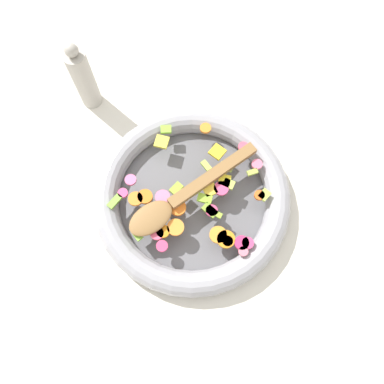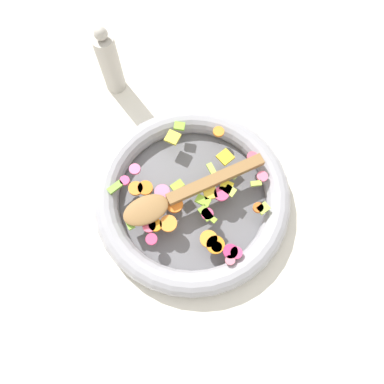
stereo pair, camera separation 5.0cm
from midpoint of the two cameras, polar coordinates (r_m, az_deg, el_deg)
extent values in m
plane|color=silver|center=(0.78, -1.84, -1.46)|extent=(4.00, 4.00, 0.00)
cylinder|color=slate|center=(0.77, -1.85, -1.31)|extent=(0.35, 0.35, 0.01)
torus|color=#9E9EA5|center=(0.75, -1.89, -0.84)|extent=(0.40, 0.40, 0.05)
cylinder|color=orange|center=(0.70, 1.96, -6.73)|extent=(0.04, 0.04, 0.01)
cylinder|color=orange|center=(0.73, -9.10, -0.87)|extent=(0.04, 0.04, 0.01)
cylinder|color=orange|center=(0.71, -6.48, -6.18)|extent=(0.03, 0.03, 0.01)
cylinder|color=orange|center=(0.70, 3.40, -7.70)|extent=(0.02, 0.02, 0.01)
cylinder|color=orange|center=(0.73, -10.53, -1.22)|extent=(0.04, 0.04, 0.01)
cylinder|color=orange|center=(0.79, 0.27, 9.53)|extent=(0.03, 0.03, 0.01)
cylinder|color=orange|center=(0.73, 8.33, -0.67)|extent=(0.03, 0.03, 0.01)
cylinder|color=orange|center=(0.70, 3.16, -7.40)|extent=(0.05, 0.05, 0.01)
cylinder|color=orange|center=(0.72, -4.21, -2.56)|extent=(0.05, 0.05, 0.01)
cylinder|color=orange|center=(0.71, -4.55, -5.58)|extent=(0.04, 0.04, 0.01)
cube|color=#AACB4F|center=(0.75, 0.25, 3.87)|extent=(0.03, 0.02, 0.01)
cube|color=#85C140|center=(0.71, -10.47, -6.49)|extent=(0.03, 0.03, 0.01)
cube|color=#81B640|center=(0.74, -13.59, -1.57)|extent=(0.03, 0.03, 0.01)
cube|color=#A5BC49|center=(0.75, 7.32, 2.84)|extent=(0.02, 0.02, 0.01)
cube|color=#93B237|center=(0.73, -4.43, 0.07)|extent=(0.03, 0.03, 0.01)
cube|color=#94BB38|center=(0.71, 1.45, -3.39)|extent=(0.03, 0.02, 0.01)
cube|color=#BAD552|center=(0.73, 3.68, 1.04)|extent=(0.03, 0.02, 0.01)
cube|color=#B1CC63|center=(0.75, 3.37, 3.67)|extent=(0.03, 0.02, 0.01)
cube|color=#8DBE33|center=(0.72, -0.02, -1.18)|extent=(0.03, 0.02, 0.01)
cube|color=#87C338|center=(0.79, -5.82, 9.31)|extent=(0.03, 0.02, 0.01)
cube|color=#B4CF4F|center=(0.73, 9.07, -0.63)|extent=(0.03, 0.03, 0.01)
cube|color=#85AA33|center=(0.71, 0.74, -3.00)|extent=(0.03, 0.03, 0.01)
cylinder|color=pink|center=(0.73, -6.46, -0.98)|extent=(0.03, 0.03, 0.01)
cylinder|color=#CD2F66|center=(0.70, 5.56, -7.92)|extent=(0.04, 0.04, 0.01)
cylinder|color=#E04178|center=(0.70, 6.47, -7.94)|extent=(0.03, 0.03, 0.01)
cylinder|color=pink|center=(0.75, -11.30, 1.37)|extent=(0.03, 0.03, 0.01)
cylinder|color=#E65375|center=(0.71, -7.38, -6.46)|extent=(0.04, 0.04, 0.01)
cylinder|color=#DE7186|center=(0.70, 5.78, -9.19)|extent=(0.03, 0.03, 0.01)
cylinder|color=#DF4880|center=(0.74, -12.39, -0.34)|extent=(0.03, 0.03, 0.01)
cylinder|color=#E64A7B|center=(0.73, 2.52, 0.36)|extent=(0.03, 0.03, 0.01)
cylinder|color=#E1526F|center=(0.77, 6.00, 6.67)|extent=(0.03, 0.03, 0.01)
cylinder|color=#DA3E6B|center=(0.70, -6.64, -8.38)|extent=(0.03, 0.03, 0.01)
cylinder|color=pink|center=(0.76, 8.02, 4.03)|extent=(0.03, 0.03, 0.01)
cylinder|color=#D5416D|center=(0.71, 1.01, -3.05)|extent=(0.02, 0.02, 0.01)
cube|color=yellow|center=(0.73, 0.79, 0.18)|extent=(0.03, 0.03, 0.01)
cube|color=yellow|center=(0.78, -6.49, 7.44)|extent=(0.03, 0.03, 0.01)
cube|color=yellow|center=(0.76, 2.01, 5.97)|extent=(0.04, 0.04, 0.01)
cube|color=yellow|center=(0.74, 3.04, 1.59)|extent=(0.02, 0.02, 0.01)
cube|color=olive|center=(0.73, 1.27, 2.41)|extent=(0.15, 0.17, 0.01)
ellipsoid|color=olive|center=(0.71, -8.33, -4.16)|extent=(0.10, 0.10, 0.01)
cylinder|color=#B2ADA3|center=(0.86, -17.80, 15.85)|extent=(0.05, 0.05, 0.15)
sphere|color=#B2ADA3|center=(0.80, -19.74, 19.54)|extent=(0.03, 0.03, 0.03)
camera|label=1|loc=(0.03, -91.97, -5.27)|focal=35.00mm
camera|label=2|loc=(0.03, 88.03, 5.27)|focal=35.00mm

